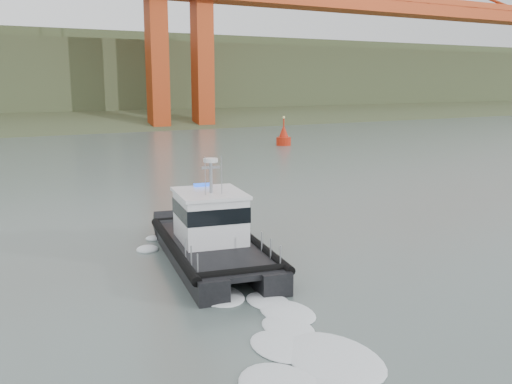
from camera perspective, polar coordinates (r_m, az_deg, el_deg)
ground at (r=22.40m, az=13.42°, el=-9.54°), size 400.00×400.00×0.00m
headlands at (r=141.48m, az=-23.90°, el=9.80°), size 500.00×105.36×27.12m
patrol_boat at (r=24.84m, az=-4.42°, el=-4.36°), size 5.24×10.17×4.70m
nav_buoy at (r=70.45m, az=2.78°, el=5.50°), size 1.81×1.81×3.78m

